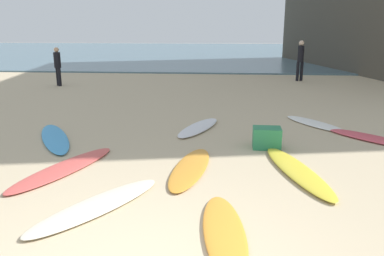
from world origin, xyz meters
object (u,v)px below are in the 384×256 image
(surfboard_3, at_px, (98,205))
(surfboard_4, at_px, (297,170))
(surfboard_8, at_px, (374,139))
(beachgoer_mid, at_px, (301,58))
(beach_cooler, at_px, (267,138))
(surfboard_0, at_px, (64,168))
(beachgoer_near, at_px, (58,65))
(surfboard_1, at_px, (314,123))
(surfboard_2, at_px, (190,168))
(surfboard_7, at_px, (55,138))
(surfboard_6, at_px, (199,127))
(surfboard_10, at_px, (224,231))

(surfboard_3, height_order, surfboard_4, surfboard_4)
(surfboard_4, xyz_separation_m, surfboard_8, (2.05, 2.14, -0.01))
(beachgoer_mid, distance_m, beach_cooler, 10.90)
(surfboard_0, height_order, beachgoer_near, beachgoer_near)
(surfboard_3, relative_size, beach_cooler, 3.96)
(surfboard_1, distance_m, beach_cooler, 2.54)
(surfboard_2, xyz_separation_m, surfboard_7, (-3.17, 1.57, 0.01))
(surfboard_1, distance_m, beachgoer_mid, 8.60)
(surfboard_0, bearing_deg, beachgoer_near, 134.03)
(surfboard_2, height_order, surfboard_3, surfboard_3)
(surfboard_6, xyz_separation_m, beachgoer_near, (-6.46, 6.70, 0.85))
(surfboard_8, bearing_deg, surfboard_2, 164.73)
(surfboard_4, xyz_separation_m, beachgoer_mid, (2.20, 11.92, 1.00))
(surfboard_8, xyz_separation_m, beachgoer_near, (-10.39, 7.30, 0.86))
(beach_cooler, bearing_deg, surfboard_3, -131.54)
(surfboard_2, xyz_separation_m, beachgoer_mid, (4.03, 11.92, 1.01))
(surfboard_4, distance_m, surfboard_10, 2.45)
(surfboard_4, bearing_deg, surfboard_3, -166.21)
(surfboard_4, height_order, beachgoer_near, beachgoer_near)
(surfboard_7, xyz_separation_m, beachgoer_mid, (7.20, 10.35, 1.01))
(surfboard_6, bearing_deg, surfboard_8, 10.63)
(surfboard_1, relative_size, surfboard_4, 0.76)
(surfboard_1, distance_m, beachgoer_near, 11.18)
(surfboard_0, bearing_deg, beachgoer_mid, 82.77)
(surfboard_7, bearing_deg, surfboard_4, -47.31)
(surfboard_7, bearing_deg, surfboard_1, -12.57)
(surfboard_6, distance_m, beachgoer_near, 9.34)
(surfboard_1, bearing_deg, surfboard_3, 18.97)
(beachgoer_mid, bearing_deg, surfboard_4, -118.80)
(surfboard_0, relative_size, surfboard_4, 0.97)
(surfboard_4, bearing_deg, beach_cooler, 91.72)
(surfboard_0, height_order, surfboard_4, surfboard_4)
(surfboard_7, bearing_deg, surfboard_8, -25.23)
(surfboard_3, xyz_separation_m, beachgoer_near, (-5.36, 11.01, 0.86))
(surfboard_1, relative_size, surfboard_8, 0.87)
(surfboard_1, bearing_deg, surfboard_10, 35.41)
(surfboard_2, height_order, beach_cooler, beach_cooler)
(beachgoer_near, height_order, beachgoer_mid, beachgoer_mid)
(surfboard_8, relative_size, beach_cooler, 3.95)
(surfboard_1, xyz_separation_m, beach_cooler, (-1.43, -2.09, 0.19))
(surfboard_4, bearing_deg, surfboard_2, 166.19)
(beachgoer_mid, bearing_deg, beach_cooler, -122.09)
(surfboard_4, relative_size, surfboard_8, 1.15)
(surfboard_1, xyz_separation_m, surfboard_7, (-6.05, -1.89, 0.01))
(surfboard_0, relative_size, beach_cooler, 4.40)
(surfboard_0, relative_size, surfboard_1, 1.28)
(beach_cooler, bearing_deg, surfboard_10, -103.77)
(surfboard_6, relative_size, beach_cooler, 3.65)
(surfboard_0, height_order, surfboard_6, surfboard_6)
(surfboard_0, relative_size, surfboard_2, 1.14)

